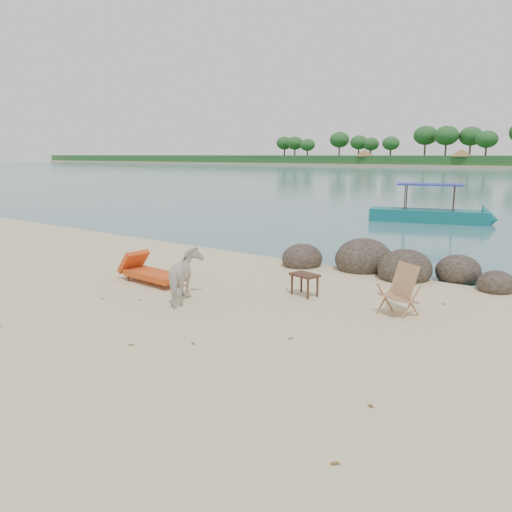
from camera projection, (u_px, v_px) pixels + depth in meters
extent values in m
ellipsoid|color=black|center=(302.00, 260.00, 15.24)|extent=(1.20, 1.32, 0.90)
ellipsoid|color=black|center=(363.00, 260.00, 14.79)|extent=(1.65, 1.81, 1.24)
ellipsoid|color=black|center=(405.00, 270.00, 13.66)|extent=(1.45, 1.60, 1.09)
ellipsoid|color=black|center=(458.00, 272.00, 13.61)|extent=(1.19, 1.31, 0.89)
ellipsoid|color=black|center=(496.00, 285.00, 12.42)|extent=(0.91, 1.00, 0.68)
ellipsoid|color=black|center=(353.00, 256.00, 16.07)|extent=(0.85, 0.94, 0.64)
ellipsoid|color=black|center=(404.00, 262.00, 15.30)|extent=(0.65, 0.72, 0.49)
imported|color=silver|center=(186.00, 277.00, 11.43)|extent=(1.31, 1.54, 1.19)
plane|color=brown|center=(131.00, 346.00, 8.88)|extent=(0.14, 0.14, 0.00)
plane|color=brown|center=(335.00, 466.00, 5.48)|extent=(0.14, 0.14, 0.00)
plane|color=brown|center=(140.00, 301.00, 11.65)|extent=(0.13, 0.13, 0.00)
plane|color=brown|center=(103.00, 300.00, 11.73)|extent=(0.13, 0.13, 0.00)
plane|color=brown|center=(193.00, 345.00, 8.94)|extent=(0.14, 0.14, 0.00)
plane|color=brown|center=(191.00, 297.00, 11.94)|extent=(0.14, 0.14, 0.00)
plane|color=brown|center=(250.00, 279.00, 13.73)|extent=(0.11, 0.11, 0.00)
plane|color=brown|center=(287.00, 290.00, 12.55)|extent=(0.11, 0.11, 0.00)
plane|color=brown|center=(443.00, 305.00, 11.32)|extent=(0.14, 0.14, 0.00)
plane|color=brown|center=(291.00, 282.00, 13.41)|extent=(0.12, 0.12, 0.00)
plane|color=brown|center=(371.00, 408.00, 6.72)|extent=(0.14, 0.14, 0.00)
plane|color=brown|center=(290.00, 340.00, 9.19)|extent=(0.14, 0.14, 0.00)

